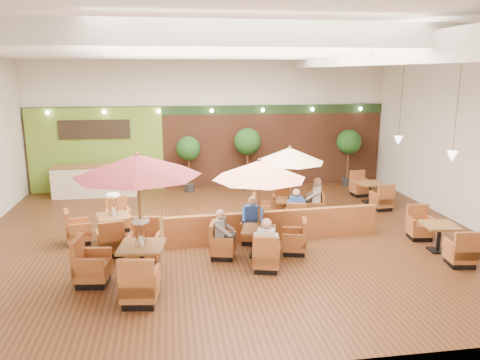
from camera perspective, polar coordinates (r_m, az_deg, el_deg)
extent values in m
plane|color=#381E0F|center=(13.19, -0.97, -6.89)|extent=(14.00, 14.00, 0.00)
cube|color=silver|center=(18.45, -3.55, 7.58)|extent=(14.00, 0.04, 5.50)
cube|color=silver|center=(6.73, 5.89, -2.06)|extent=(14.00, 0.04, 5.50)
cube|color=silver|center=(15.14, 26.38, 5.06)|extent=(0.04, 12.00, 5.50)
cube|color=white|center=(12.44, -1.07, 17.67)|extent=(14.00, 12.00, 0.04)
cube|color=brown|center=(18.53, -3.48, 4.02)|extent=(13.90, 0.10, 3.20)
cube|color=#1E3819|center=(18.35, -3.54, 8.50)|extent=(13.90, 0.12, 0.35)
cube|color=olive|center=(18.60, -17.11, 3.50)|extent=(5.00, 0.08, 3.20)
cube|color=black|center=(18.41, -17.31, 5.92)|extent=(2.60, 0.08, 0.70)
cube|color=white|center=(13.34, 14.53, 14.59)|extent=(0.60, 11.00, 0.60)
cube|color=white|center=(8.48, 2.74, 17.45)|extent=(13.60, 0.12, 0.45)
cube|color=white|center=(11.13, -0.12, 16.41)|extent=(13.60, 0.12, 0.45)
cube|color=white|center=(13.70, -1.82, 15.77)|extent=(13.60, 0.12, 0.45)
cube|color=white|center=(16.39, -3.00, 15.31)|extent=(13.60, 0.12, 0.45)
cylinder|color=black|center=(13.55, 25.07, 9.31)|extent=(0.01, 0.01, 3.20)
cone|color=white|center=(13.71, 24.43, 2.65)|extent=(0.28, 0.28, 0.28)
cylinder|color=black|center=(16.13, 19.15, 10.22)|extent=(0.01, 0.01, 3.20)
cone|color=white|center=(16.27, 18.73, 4.59)|extent=(0.28, 0.28, 0.28)
sphere|color=#FFEAC6|center=(18.56, -22.42, 7.60)|extent=(0.14, 0.14, 0.14)
sphere|color=#FFEAC6|center=(18.20, -16.24, 7.97)|extent=(0.14, 0.14, 0.14)
sphere|color=#FFEAC6|center=(18.05, -9.87, 8.25)|extent=(0.14, 0.14, 0.14)
sphere|color=#FFEAC6|center=(18.12, -3.47, 8.44)|extent=(0.14, 0.14, 0.14)
sphere|color=#FFEAC6|center=(18.41, 2.80, 8.52)|extent=(0.14, 0.14, 0.14)
sphere|color=#FFEAC6|center=(18.91, 8.82, 8.50)|extent=(0.14, 0.14, 0.14)
sphere|color=#FFEAC6|center=(19.61, 14.46, 8.40)|extent=(0.14, 0.14, 0.14)
cube|color=beige|center=(18.04, -17.23, -0.19)|extent=(3.00, 0.70, 1.10)
cube|color=brown|center=(17.92, -17.36, 1.68)|extent=(3.00, 0.75, 0.06)
cube|color=brown|center=(12.84, 4.12, -5.55)|extent=(5.94, 0.52, 0.82)
cube|color=brown|center=(10.45, -11.91, -7.94)|extent=(1.06, 1.06, 0.07)
cylinder|color=black|center=(10.60, -11.81, -9.92)|extent=(0.11, 0.11, 0.74)
cube|color=black|center=(10.75, -11.71, -11.83)|extent=(0.56, 0.56, 0.04)
cube|color=brown|center=(9.66, -12.10, -12.78)|extent=(0.78, 0.78, 0.36)
cube|color=brown|center=(9.26, -12.06, -11.68)|extent=(0.70, 0.20, 0.78)
cube|color=brown|center=(9.64, -14.09, -11.51)|extent=(0.17, 0.62, 0.31)
cube|color=brown|center=(9.52, -10.21, -11.63)|extent=(0.17, 0.62, 0.31)
cube|color=black|center=(9.78, -12.02, -14.13)|extent=(0.69, 0.69, 0.16)
cube|color=brown|center=(11.61, -11.53, -8.25)|extent=(0.78, 0.78, 0.36)
cube|color=brown|center=(11.77, -11.73, -6.22)|extent=(0.70, 0.20, 0.78)
cube|color=brown|center=(11.48, -9.98, -7.24)|extent=(0.17, 0.62, 0.31)
cube|color=brown|center=(11.59, -13.17, -7.18)|extent=(0.17, 0.62, 0.31)
cube|color=black|center=(11.70, -11.48, -9.42)|extent=(0.69, 0.69, 0.16)
cube|color=brown|center=(10.75, -17.53, -10.39)|extent=(0.78, 0.78, 0.36)
cube|color=brown|center=(10.61, -16.07, -8.63)|extent=(0.20, 0.70, 0.78)
cube|color=brown|center=(10.95, -17.14, -8.65)|extent=(0.62, 0.17, 0.31)
cube|color=brown|center=(10.38, -18.11, -9.95)|extent=(0.62, 0.17, 0.31)
cube|color=black|center=(10.85, -17.43, -11.63)|extent=(0.69, 0.69, 0.16)
cylinder|color=brown|center=(10.26, -12.06, -4.86)|extent=(0.06, 0.06, 2.79)
cone|color=#5B1A1F|center=(9.96, -12.39, 1.81)|extent=(2.68, 2.68, 0.45)
sphere|color=brown|center=(9.92, -12.45, 3.11)|extent=(0.10, 0.10, 0.10)
cylinder|color=silver|center=(10.40, -11.94, -7.21)|extent=(0.10, 0.10, 0.22)
cube|color=brown|center=(11.65, 2.32, -6.06)|extent=(0.99, 0.99, 0.06)
cylinder|color=black|center=(11.76, 2.30, -7.60)|extent=(0.10, 0.10, 0.63)
cube|color=black|center=(11.88, 2.29, -9.11)|extent=(0.52, 0.52, 0.04)
cube|color=brown|center=(10.96, 3.22, -9.57)|extent=(0.72, 0.72, 0.31)
cube|color=brown|center=(10.65, 3.83, -8.62)|extent=(0.60, 0.24, 0.67)
cube|color=brown|center=(10.90, 1.76, -8.60)|extent=(0.20, 0.53, 0.27)
cube|color=brown|center=(10.88, 4.70, -8.68)|extent=(0.20, 0.53, 0.27)
cube|color=black|center=(11.05, 3.20, -10.62)|extent=(0.64, 0.64, 0.13)
cube|color=brown|center=(12.62, 1.51, -6.45)|extent=(0.72, 0.72, 0.31)
cube|color=brown|center=(12.74, 1.06, -4.90)|extent=(0.60, 0.24, 0.67)
cube|color=brown|center=(12.54, 2.79, -5.67)|extent=(0.20, 0.53, 0.27)
cube|color=brown|center=(12.58, 0.26, -5.60)|extent=(0.20, 0.53, 0.27)
cube|color=black|center=(12.69, 1.51, -7.39)|extent=(0.64, 0.64, 0.13)
cube|color=brown|center=(11.65, -2.12, -8.15)|extent=(0.72, 0.72, 0.31)
cube|color=brown|center=(11.64, -0.99, -6.67)|extent=(0.24, 0.60, 0.67)
cube|color=brown|center=(11.84, -1.95, -6.81)|extent=(0.53, 0.20, 0.27)
cube|color=brown|center=(11.33, -2.32, -7.75)|extent=(0.53, 0.20, 0.27)
cube|color=black|center=(11.74, -2.11, -9.15)|extent=(0.64, 0.64, 0.13)
cube|color=brown|center=(11.98, 6.60, -7.62)|extent=(0.72, 0.72, 0.31)
cube|color=brown|center=(11.77, 5.58, -6.50)|extent=(0.24, 0.60, 0.67)
cube|color=brown|center=(11.66, 6.64, -7.22)|extent=(0.53, 0.20, 0.27)
cube|color=brown|center=(12.18, 6.60, -6.33)|extent=(0.53, 0.20, 0.27)
cube|color=black|center=(12.06, 6.57, -8.60)|extent=(0.64, 0.64, 0.13)
cylinder|color=brown|center=(11.49, 2.34, -3.68)|extent=(0.06, 0.06, 2.39)
cone|color=#E6876F|center=(11.24, 2.39, 1.27)|extent=(2.29, 2.29, 0.45)
sphere|color=brown|center=(11.20, 2.40, 2.42)|extent=(0.10, 0.10, 0.10)
cube|color=brown|center=(14.51, 5.93, -2.43)|extent=(0.90, 0.90, 0.05)
cylinder|color=black|center=(14.60, 5.90, -3.62)|extent=(0.09, 0.09, 0.59)
cube|color=black|center=(14.69, 5.87, -4.78)|extent=(0.48, 0.48, 0.04)
cube|color=brown|center=(13.83, 6.78, -4.86)|extent=(0.66, 0.66, 0.29)
cube|color=brown|center=(13.56, 7.26, -4.06)|extent=(0.56, 0.20, 0.63)
cube|color=brown|center=(13.76, 5.72, -4.14)|extent=(0.17, 0.50, 0.25)
cube|color=brown|center=(13.80, 7.87, -4.16)|extent=(0.17, 0.50, 0.25)
cube|color=black|center=(13.90, 6.75, -5.66)|extent=(0.58, 0.58, 0.13)
cube|color=brown|center=(15.40, 5.11, -2.95)|extent=(0.66, 0.66, 0.29)
cube|color=brown|center=(15.53, 4.75, -1.78)|extent=(0.56, 0.20, 0.63)
cube|color=brown|center=(15.36, 6.08, -2.32)|extent=(0.17, 0.50, 0.25)
cube|color=brown|center=(15.35, 4.15, -2.30)|extent=(0.17, 0.50, 0.25)
cube|color=black|center=(15.46, 5.09, -3.68)|extent=(0.58, 0.58, 0.13)
cube|color=brown|center=(14.43, 2.62, -4.02)|extent=(0.66, 0.66, 0.29)
cube|color=brown|center=(14.44, 3.48, -2.90)|extent=(0.20, 0.56, 0.63)
cube|color=brown|center=(14.63, 2.64, -3.05)|extent=(0.50, 0.17, 0.25)
cube|color=brown|center=(14.13, 2.62, -3.63)|extent=(0.50, 0.17, 0.25)
cube|color=black|center=(14.49, 2.62, -4.79)|extent=(0.58, 0.58, 0.13)
cube|color=brown|center=(14.84, 9.07, -3.68)|extent=(0.66, 0.66, 0.29)
cube|color=brown|center=(14.66, 8.32, -2.78)|extent=(0.20, 0.56, 0.63)
cube|color=brown|center=(14.55, 9.20, -3.30)|extent=(0.50, 0.17, 0.25)
cube|color=brown|center=(15.04, 9.00, -2.74)|extent=(0.50, 0.17, 0.25)
cube|color=black|center=(14.90, 9.05, -4.43)|extent=(0.58, 0.58, 0.13)
cylinder|color=brown|center=(14.39, 5.97, -0.62)|extent=(0.06, 0.06, 2.23)
cone|color=beige|center=(14.20, 6.06, 3.06)|extent=(2.14, 2.14, 0.45)
sphere|color=brown|center=(14.16, 6.08, 3.97)|extent=(0.10, 0.10, 0.10)
cube|color=brown|center=(13.00, -15.11, -4.31)|extent=(1.03, 1.03, 0.06)
cylinder|color=black|center=(13.11, -15.02, -5.77)|extent=(0.10, 0.10, 0.66)
cube|color=black|center=(13.22, -14.93, -7.21)|extent=(0.55, 0.55, 0.04)
cube|color=brown|center=(12.24, -15.46, -7.50)|extent=(0.75, 0.75, 0.32)
cube|color=brown|center=(11.92, -15.99, -6.57)|extent=(0.62, 0.25, 0.70)
cube|color=brown|center=(12.15, -16.88, -6.76)|extent=(0.21, 0.55, 0.28)
cube|color=brown|center=(12.21, -14.17, -6.48)|extent=(0.21, 0.55, 0.28)
cube|color=black|center=(12.32, -15.40, -8.50)|extent=(0.67, 0.67, 0.14)
cube|color=brown|center=(14.03, -14.60, -4.80)|extent=(0.75, 0.75, 0.32)
cube|color=brown|center=(14.18, -14.32, -3.33)|extent=(0.62, 0.25, 0.70)
cube|color=brown|center=(14.01, -13.48, -3.91)|extent=(0.21, 0.55, 0.28)
cube|color=brown|center=(13.94, -15.83, -4.14)|extent=(0.21, 0.55, 0.28)
cube|color=black|center=(14.10, -14.55, -5.69)|extent=(0.67, 0.67, 0.14)
cube|color=brown|center=(13.28, -19.10, -6.14)|extent=(0.75, 0.75, 0.32)
cube|color=brown|center=(13.08, -18.16, -4.97)|extent=(0.25, 0.62, 0.70)
cube|color=brown|center=(13.49, -19.26, -4.95)|extent=(0.55, 0.21, 0.28)
cube|color=brown|center=(12.94, -19.06, -5.70)|extent=(0.55, 0.21, 0.28)
cube|color=black|center=(13.35, -19.02, -7.07)|extent=(0.67, 0.67, 0.14)
cylinder|color=silver|center=(12.96, -15.15, -3.72)|extent=(0.10, 0.10, 0.22)
cube|color=brown|center=(12.96, 23.20, -5.10)|extent=(0.92, 0.92, 0.06)
cylinder|color=black|center=(13.06, 23.07, -6.52)|extent=(0.10, 0.10, 0.64)
cube|color=black|center=(13.17, 22.94, -7.91)|extent=(0.49, 0.49, 0.04)
cube|color=brown|center=(12.37, 25.27, -8.15)|extent=(0.67, 0.67, 0.31)
cube|color=brown|center=(12.09, 26.18, -7.24)|extent=(0.61, 0.17, 0.68)
cube|color=brown|center=(12.18, 24.17, -7.39)|extent=(0.14, 0.54, 0.27)
cube|color=brown|center=(12.43, 26.52, -7.22)|extent=(0.14, 0.54, 0.27)
cube|color=black|center=(12.44, 25.17, -9.11)|extent=(0.59, 0.59, 0.14)
cube|color=brown|center=(13.83, 21.07, -5.57)|extent=(0.67, 0.67, 0.31)
cube|color=brown|center=(13.93, 20.55, -4.14)|extent=(0.61, 0.17, 0.68)
cube|color=brown|center=(13.88, 22.20, -4.76)|extent=(0.14, 0.54, 0.27)
cube|color=brown|center=(13.66, 20.04, -4.86)|extent=(0.14, 0.54, 0.27)
cube|color=black|center=(13.90, 20.99, -6.45)|extent=(0.59, 0.59, 0.14)
cube|color=brown|center=(16.99, 15.66, -0.40)|extent=(0.89, 0.89, 0.06)
cylinder|color=black|center=(17.07, 15.59, -1.49)|extent=(0.10, 0.10, 0.63)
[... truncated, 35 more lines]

